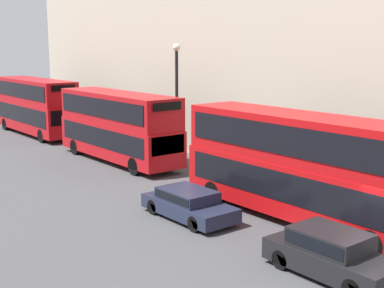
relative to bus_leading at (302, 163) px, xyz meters
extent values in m
cube|color=#B20C0F|center=(0.00, 0.01, -1.00)|extent=(2.55, 11.40, 2.11)
cube|color=#B20C0F|center=(0.00, 0.01, 1.01)|extent=(2.50, 11.17, 1.91)
cube|color=black|center=(0.00, 0.01, -0.75)|extent=(2.59, 10.49, 1.18)
cube|color=black|center=(0.00, 0.01, 1.10)|extent=(2.59, 10.49, 1.15)
cylinder|color=black|center=(-1.12, -4.09, -1.91)|extent=(0.30, 1.00, 1.00)
cylinder|color=black|center=(-1.12, 4.10, -1.91)|extent=(0.30, 1.00, 1.00)
cylinder|color=black|center=(1.13, 4.10, -1.91)|extent=(0.30, 1.00, 1.00)
cube|color=#A80F14|center=(0.00, 14.36, -1.03)|extent=(2.55, 10.40, 2.05)
cube|color=#A80F14|center=(0.00, 14.36, 0.91)|extent=(2.50, 10.19, 1.84)
cube|color=black|center=(0.00, 14.36, -0.79)|extent=(2.59, 9.57, 1.15)
cube|color=black|center=(0.00, 14.36, 1.00)|extent=(2.59, 9.57, 1.10)
cube|color=black|center=(0.00, 9.19, -0.62)|extent=(2.17, 0.06, 1.03)
cube|color=black|center=(0.00, 9.19, 1.46)|extent=(1.78, 0.06, 0.44)
cylinder|color=black|center=(-1.12, 10.76, -1.91)|extent=(0.30, 1.00, 1.00)
cylinder|color=black|center=(1.13, 10.76, -1.91)|extent=(0.30, 1.00, 1.00)
cylinder|color=black|center=(-1.12, 17.96, -1.91)|extent=(0.30, 1.00, 1.00)
cylinder|color=black|center=(1.13, 17.96, -1.91)|extent=(0.30, 1.00, 1.00)
cube|color=#A80F14|center=(0.00, 27.11, -0.94)|extent=(2.55, 10.71, 2.25)
cube|color=#A80F14|center=(0.00, 27.11, 1.10)|extent=(2.50, 10.50, 1.81)
cube|color=black|center=(0.00, 27.11, -0.67)|extent=(2.59, 9.86, 1.26)
cube|color=black|center=(0.00, 27.11, 1.19)|extent=(2.59, 9.86, 1.09)
cube|color=black|center=(0.00, 21.78, -0.49)|extent=(2.17, 0.06, 1.12)
cube|color=black|center=(0.00, 21.78, 1.64)|extent=(1.78, 0.06, 0.44)
cylinder|color=black|center=(-1.12, 23.35, -1.91)|extent=(0.30, 1.00, 1.00)
cylinder|color=black|center=(1.13, 23.35, -1.91)|extent=(0.30, 1.00, 1.00)
cylinder|color=black|center=(-1.12, 30.87, -1.91)|extent=(0.30, 1.00, 1.00)
cylinder|color=black|center=(1.13, 30.87, -1.91)|extent=(0.30, 1.00, 1.00)
cube|color=black|center=(-3.40, -4.15, -1.88)|extent=(1.84, 4.22, 0.70)
cube|color=black|center=(-3.40, -4.05, -1.24)|extent=(1.62, 2.32, 0.59)
cube|color=black|center=(-3.40, -4.05, -1.21)|extent=(1.66, 2.21, 0.38)
cylinder|color=black|center=(-4.21, -2.80, -2.09)|extent=(0.22, 0.64, 0.64)
cylinder|color=black|center=(-2.59, -2.80, -2.09)|extent=(0.22, 0.64, 0.64)
cube|color=#1E2338|center=(-3.40, 3.02, -1.94)|extent=(1.88, 4.36, 0.57)
cube|color=#1E2338|center=(-3.40, 3.13, -1.42)|extent=(1.65, 2.40, 0.47)
cube|color=black|center=(-3.40, 3.13, -1.40)|extent=(1.69, 2.28, 0.30)
cylinder|color=black|center=(-4.23, 1.62, -2.09)|extent=(0.22, 0.64, 0.64)
cylinder|color=black|center=(-2.57, 1.62, -2.09)|extent=(0.22, 0.64, 0.64)
cylinder|color=black|center=(-4.23, 4.42, -2.09)|extent=(0.22, 0.64, 0.64)
cylinder|color=black|center=(-2.57, 4.42, -2.09)|extent=(0.22, 0.64, 0.64)
cylinder|color=black|center=(1.98, 11.00, 0.95)|extent=(0.18, 0.18, 6.73)
sphere|color=beige|center=(1.98, 11.00, 4.54)|extent=(0.44, 0.44, 0.44)
camera|label=1|loc=(-16.53, -13.67, 4.73)|focal=50.00mm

